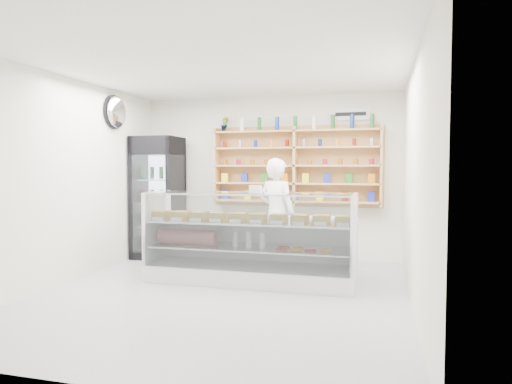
% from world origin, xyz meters
% --- Properties ---
extents(room, '(5.00, 5.00, 5.00)m').
position_xyz_m(room, '(0.00, 0.00, 1.40)').
color(room, '#B2B1B7').
rests_on(room, ground).
extents(display_counter, '(2.83, 0.84, 1.23)m').
position_xyz_m(display_counter, '(0.18, 0.68, 0.34)').
color(display_counter, white).
rests_on(display_counter, floor).
extents(shop_worker, '(0.73, 0.61, 1.71)m').
position_xyz_m(shop_worker, '(0.39, 1.43, 0.85)').
color(shop_worker, white).
rests_on(shop_worker, floor).
extents(drinks_cooler, '(0.79, 0.77, 2.10)m').
position_xyz_m(drinks_cooler, '(-1.85, 1.95, 1.05)').
color(drinks_cooler, black).
rests_on(drinks_cooler, floor).
extents(wall_shelving, '(2.84, 0.28, 1.33)m').
position_xyz_m(wall_shelving, '(0.50, 2.34, 1.59)').
color(wall_shelving, tan).
rests_on(wall_shelving, back_wall).
extents(potted_plant, '(0.17, 0.15, 0.26)m').
position_xyz_m(potted_plant, '(-0.75, 2.34, 2.32)').
color(potted_plant, '#1E6626').
rests_on(potted_plant, wall_shelving).
extents(security_mirror, '(0.15, 0.50, 0.50)m').
position_xyz_m(security_mirror, '(-2.17, 1.20, 2.45)').
color(security_mirror, silver).
rests_on(security_mirror, left_wall).
extents(wall_sign, '(0.62, 0.03, 0.20)m').
position_xyz_m(wall_sign, '(1.40, 2.47, 2.45)').
color(wall_sign, white).
rests_on(wall_sign, back_wall).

